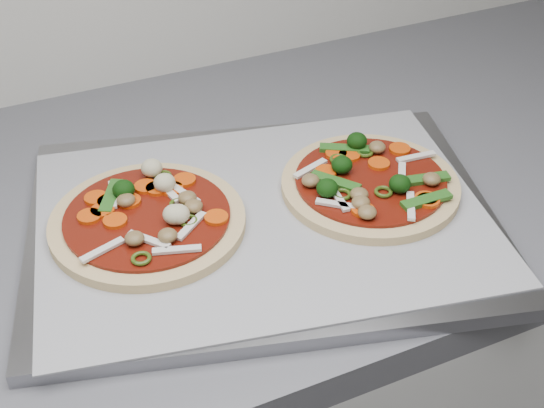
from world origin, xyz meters
name	(u,v)px	position (x,y,z in m)	size (l,w,h in m)	color
countertop	(255,194)	(0.00, 1.30, 0.88)	(3.60, 0.60, 0.04)	#58585E
baking_tray	(262,222)	(-0.03, 1.22, 0.91)	(0.50, 0.37, 0.02)	gray
parchment	(262,215)	(-0.03, 1.22, 0.92)	(0.47, 0.34, 0.00)	#9C9CA2
pizza_left	(149,217)	(-0.14, 1.25, 0.93)	(0.29, 0.29, 0.03)	#DBBE83
pizza_right	(369,183)	(0.10, 1.21, 0.93)	(0.21, 0.21, 0.03)	#DBBE83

